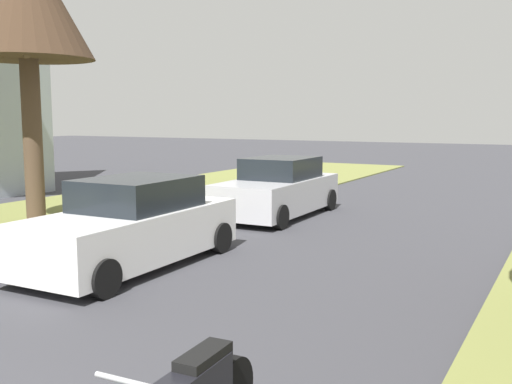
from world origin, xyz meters
The scene contains 3 objects.
street_tree_left_mid_a centered at (-6.76, 8.22, 5.32)m, with size 3.04×3.04×6.79m.
parked_sedan_white centered at (-2.27, 6.51, 0.72)m, with size 2.03×4.44×1.57m.
parked_sedan_silver centered at (-2.38, 12.52, 0.72)m, with size 2.03×4.44×1.57m.
Camera 1 is at (4.65, -1.37, 2.65)m, focal length 40.99 mm.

